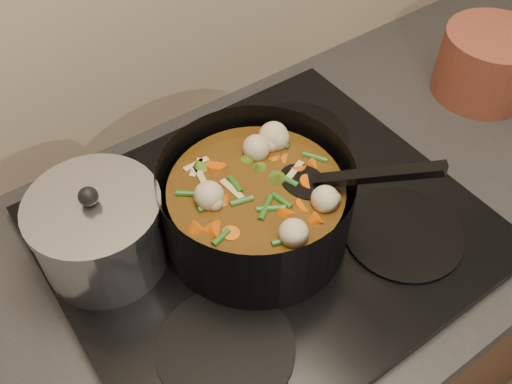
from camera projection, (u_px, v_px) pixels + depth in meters
counter at (263, 362)px, 1.22m from camera, size 2.64×0.64×0.91m
stovetop at (266, 231)px, 0.87m from camera, size 0.62×0.54×0.03m
stockpot at (256, 206)px, 0.81m from camera, size 0.35×0.36×0.20m
saucepan at (100, 231)px, 0.78m from camera, size 0.18×0.18×0.15m
terracotta_crock at (487, 64)px, 1.07m from camera, size 0.24×0.24×0.13m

